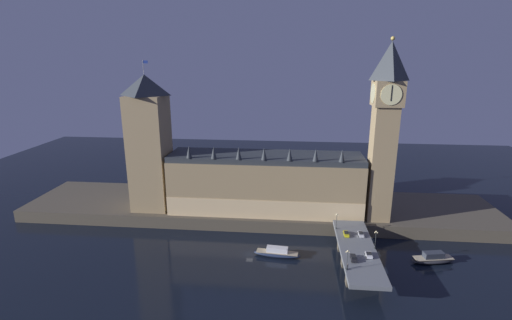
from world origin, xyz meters
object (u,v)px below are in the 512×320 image
Objects in this scene: car_northbound_trail at (354,258)px; boat_upstream at (277,253)px; pedestrian_near_rail at (348,266)px; car_southbound_trail at (361,234)px; street_lamp_near at (347,258)px; victoria_tower at (149,143)px; car_northbound_lead at (346,234)px; street_lamp_mid at (376,238)px; clock_tower at (384,128)px; car_southbound_lead at (369,255)px; boat_downstream at (433,259)px; street_lamp_far at (337,219)px.

car_northbound_trail is 0.25× the size of boat_upstream.
pedestrian_near_rail is 30.26m from boat_upstream.
car_southbound_trail is at bearing 10.32° from boat_upstream.
boat_upstream is at bearing 141.90° from pedestrian_near_rail.
street_lamp_near is (-8.67, -24.62, 3.76)m from car_southbound_trail.
car_northbound_lead is at bearing -16.40° from victoria_tower.
street_lamp_mid is at bearing 44.02° from car_northbound_trail.
clock_tower is at bearing 67.63° from pedestrian_near_rail.
boat_downstream is (25.66, 10.92, -6.53)m from car_southbound_lead.
street_lamp_near is (-8.67, -9.16, 3.74)m from car_southbound_lead.
boat_downstream is at bearing 29.71° from pedestrian_near_rail.
car_southbound_trail is (-10.33, -21.31, -37.13)m from clock_tower.
boat_downstream is at bearing 1.20° from boat_upstream.
car_northbound_trail is 29.59m from boat_upstream.
car_southbound_trail is 25.29m from pedestrian_near_rail.
car_northbound_trail is (0.00, -17.92, 0.10)m from car_northbound_lead.
car_northbound_lead is 13.41m from street_lamp_mid.
street_lamp_far reaches higher than boat_downstream.
street_lamp_mid reaches higher than pedestrian_near_rail.
victoria_tower is 9.58× the size of street_lamp_mid.
car_southbound_lead reaches higher than boat_upstream.
street_lamp_near is 1.01× the size of street_lamp_mid.
victoria_tower is 9.47× the size of street_lamp_near.
car_southbound_trail is 26.37m from street_lamp_near.
street_lamp_mid reaches higher than car_southbound_trail.
car_northbound_trail is 2.48× the size of pedestrian_near_rail.
street_lamp_near reaches higher than boat_downstream.
car_northbound_trail is 19.09m from car_southbound_trail.
victoria_tower is at bearing 156.07° from car_southbound_lead.
pedestrian_near_rail is 39.66m from boat_downstream.
car_northbound_lead is 16.08m from car_southbound_lead.
car_northbound_trail is 34.71m from boat_downstream.
car_southbound_lead is at bearing 45.59° from pedestrian_near_rail.
pedestrian_near_rail is 0.26× the size of street_lamp_mid.
clock_tower is at bearing 64.13° from car_southbound_trail.
car_northbound_lead is at bearing -176.36° from car_southbound_trail.
boat_upstream is (58.78, -30.31, -34.32)m from victoria_tower.
street_lamp_far is at bearing 24.85° from boat_upstream.
street_lamp_far is at bearing 97.78° from car_northbound_trail.
car_southbound_lead is 0.56× the size of street_lamp_near.
street_lamp_mid reaches higher than car_northbound_lead.
boat_upstream is at bearing 162.81° from car_southbound_lead.
pedestrian_near_rail is (81.96, -48.48, -27.39)m from victoria_tower.
car_northbound_lead is 32.13m from boat_downstream.
victoria_tower is 10.15× the size of street_lamp_far.
street_lamp_mid is at bearing -51.21° from street_lamp_far.
car_southbound_trail is at bearing 70.59° from street_lamp_near.
car_northbound_trail is (84.72, -42.86, -27.60)m from victoria_tower.
street_lamp_near is at bearing -119.08° from pedestrian_near_rail.
car_southbound_lead is 28.64m from boat_downstream.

